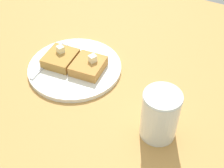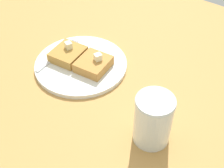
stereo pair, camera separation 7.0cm
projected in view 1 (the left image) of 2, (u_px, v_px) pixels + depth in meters
table_surface at (54, 69)px, 83.07cm from camera, size 105.11×105.11×2.69cm
plate at (75, 67)px, 80.51cm from camera, size 23.99×23.99×1.14cm
toast_slice_left at (61, 58)px, 80.36cm from camera, size 8.20×8.87×2.53cm
toast_slice_middle at (88, 66)px, 78.21cm from camera, size 8.20×8.87×2.53cm
butter_pat_primary at (60, 49)px, 79.65cm from camera, size 2.23×2.13×1.75cm
butter_pat_secondary at (93, 59)px, 76.97cm from camera, size 2.15×2.24×1.75cm
fork at (51, 58)px, 82.20cm from camera, size 2.40×16.05×0.36cm
syrup_jar at (160, 117)px, 62.74cm from camera, size 7.81×7.81×11.38cm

